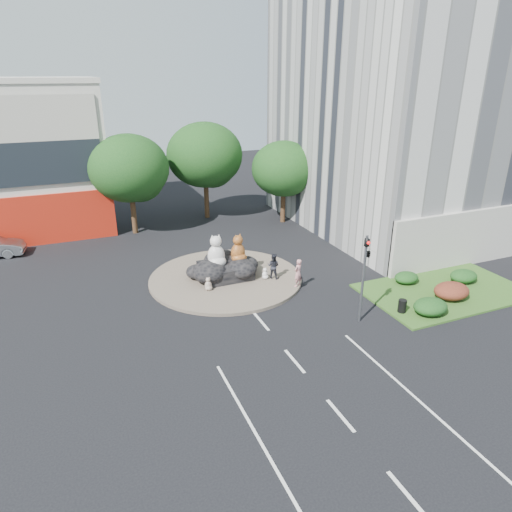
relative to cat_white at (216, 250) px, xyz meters
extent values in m
plane|color=black|center=(0.61, -9.94, -2.18)|extent=(120.00, 120.00, 0.00)
cylinder|color=brown|center=(0.61, 0.06, -2.08)|extent=(10.00, 10.00, 0.20)
cube|color=silver|center=(20.61, 6.06, 15.32)|extent=(20.00, 20.00, 35.00)
cube|color=#2F511B|center=(12.61, -6.94, -2.12)|extent=(10.00, 6.00, 0.12)
cylinder|color=#382314|center=(-3.39, 12.06, -0.31)|extent=(0.44, 0.44, 3.74)
ellipsoid|color=#113613|center=(-3.39, 12.06, 3.35)|extent=(6.46, 6.46, 5.49)
sphere|color=#113613|center=(-2.59, 12.56, 2.50)|extent=(4.25, 4.25, 4.25)
sphere|color=#113613|center=(-4.09, 11.76, 2.75)|extent=(3.74, 3.74, 3.74)
cylinder|color=#382314|center=(3.61, 14.06, -0.20)|extent=(0.44, 0.44, 3.96)
ellipsoid|color=#113613|center=(3.61, 14.06, 3.67)|extent=(6.84, 6.84, 5.81)
sphere|color=#113613|center=(4.41, 14.56, 2.77)|extent=(4.50, 4.50, 4.50)
sphere|color=#113613|center=(2.91, 13.76, 3.04)|extent=(3.96, 3.96, 3.96)
cylinder|color=#382314|center=(9.61, 10.06, -0.53)|extent=(0.44, 0.44, 3.30)
ellipsoid|color=#113613|center=(9.61, 10.06, 2.70)|extent=(5.70, 5.70, 4.84)
sphere|color=#113613|center=(10.41, 10.56, 1.95)|extent=(3.75, 3.75, 3.75)
sphere|color=#113613|center=(8.91, 9.76, 2.17)|extent=(3.30, 3.30, 3.30)
ellipsoid|color=#113613|center=(9.61, -8.94, -1.61)|extent=(2.00, 1.60, 0.90)
ellipsoid|color=#481513|center=(12.11, -7.94, -1.56)|extent=(2.20, 1.76, 0.99)
ellipsoid|color=#113613|center=(14.61, -6.44, -1.65)|extent=(1.80, 1.44, 0.81)
ellipsoid|color=#113613|center=(11.11, -5.14, -1.70)|extent=(1.60, 1.28, 0.72)
cylinder|color=#595B60|center=(5.61, -7.94, 0.32)|extent=(0.14, 0.14, 5.00)
imported|color=black|center=(5.61, -7.94, 2.02)|extent=(0.21, 0.26, 1.30)
imported|color=black|center=(5.81, -7.94, 1.82)|extent=(0.26, 1.24, 0.50)
sphere|color=red|center=(5.61, -8.12, 2.47)|extent=(0.18, 0.18, 0.18)
cylinder|color=#595B60|center=(13.61, -1.94, 1.82)|extent=(0.18, 0.18, 8.00)
cylinder|color=#595B60|center=(12.61, -1.94, 5.82)|extent=(2.00, 0.12, 0.12)
cube|color=silver|center=(11.61, -1.94, 5.72)|extent=(0.50, 0.22, 0.12)
imported|color=tan|center=(4.35, -3.02, -1.07)|extent=(0.78, 0.69, 1.81)
imported|color=#22232A|center=(3.44, -1.31, -1.13)|extent=(1.03, 1.03, 1.68)
cylinder|color=black|center=(8.31, -8.15, -1.68)|extent=(0.59, 0.59, 0.74)
camera|label=1|loc=(-8.08, -26.03, 10.50)|focal=32.00mm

